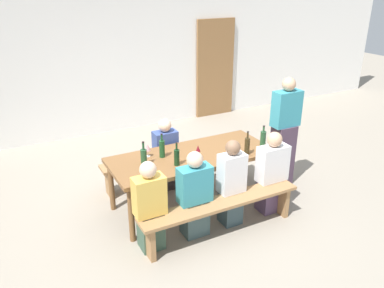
# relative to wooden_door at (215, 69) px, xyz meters

# --- Properties ---
(ground_plane) EXTENTS (24.00, 24.00, 0.00)m
(ground_plane) POSITION_rel_wooden_door_xyz_m (-2.25, -3.18, -1.05)
(ground_plane) COLOR gray
(back_wall) EXTENTS (14.00, 0.20, 3.20)m
(back_wall) POSITION_rel_wooden_door_xyz_m (-2.25, 0.14, 0.55)
(back_wall) COLOR white
(back_wall) RESTS_ON ground
(wooden_door) EXTENTS (0.90, 0.06, 2.10)m
(wooden_door) POSITION_rel_wooden_door_xyz_m (0.00, 0.00, 0.00)
(wooden_door) COLOR olive
(wooden_door) RESTS_ON ground
(tasting_table) EXTENTS (2.15, 0.89, 0.75)m
(tasting_table) POSITION_rel_wooden_door_xyz_m (-2.25, -3.18, -0.37)
(tasting_table) COLOR brown
(tasting_table) RESTS_ON ground
(bench_near) EXTENTS (2.05, 0.30, 0.45)m
(bench_near) POSITION_rel_wooden_door_xyz_m (-2.25, -3.93, -0.69)
(bench_near) COLOR #9E7247
(bench_near) RESTS_ON ground
(bench_far) EXTENTS (2.05, 0.30, 0.45)m
(bench_far) POSITION_rel_wooden_door_xyz_m (-2.25, -2.43, -0.69)
(bench_far) COLOR #9E7247
(bench_far) RESTS_ON ground
(wine_bottle_0) EXTENTS (0.07, 0.07, 0.30)m
(wine_bottle_0) POSITION_rel_wooden_door_xyz_m (-2.55, -3.36, -0.19)
(wine_bottle_0) COLOR #143319
(wine_bottle_0) RESTS_ON tasting_table
(wine_bottle_1) EXTENTS (0.07, 0.07, 0.31)m
(wine_bottle_1) POSITION_rel_wooden_door_xyz_m (-1.28, -3.40, -0.18)
(wine_bottle_1) COLOR #234C2D
(wine_bottle_1) RESTS_ON tasting_table
(wine_bottle_2) EXTENTS (0.08, 0.08, 0.31)m
(wine_bottle_2) POSITION_rel_wooden_door_xyz_m (-2.91, -3.17, -0.19)
(wine_bottle_2) COLOR #234C2D
(wine_bottle_2) RESTS_ON tasting_table
(wine_bottle_3) EXTENTS (0.07, 0.07, 0.32)m
(wine_bottle_3) POSITION_rel_wooden_door_xyz_m (-2.62, -3.06, -0.18)
(wine_bottle_3) COLOR #194723
(wine_bottle_3) RESTS_ON tasting_table
(wine_bottle_4) EXTENTS (0.07, 0.07, 0.32)m
(wine_bottle_4) POSITION_rel_wooden_door_xyz_m (-1.61, -3.51, -0.18)
(wine_bottle_4) COLOR #332814
(wine_bottle_4) RESTS_ON tasting_table
(wine_glass_0) EXTENTS (0.06, 0.06, 0.18)m
(wine_glass_0) POSITION_rel_wooden_door_xyz_m (-2.23, -3.31, -0.18)
(wine_glass_0) COLOR silver
(wine_glass_0) RESTS_ON tasting_table
(wine_glass_1) EXTENTS (0.07, 0.07, 0.17)m
(wine_glass_1) POSITION_rel_wooden_door_xyz_m (-2.77, -2.96, -0.18)
(wine_glass_1) COLOR silver
(wine_glass_1) RESTS_ON tasting_table
(seated_guest_near_0) EXTENTS (0.35, 0.24, 1.09)m
(seated_guest_near_0) POSITION_rel_wooden_door_xyz_m (-3.09, -3.78, -0.53)
(seated_guest_near_0) COLOR #3B5846
(seated_guest_near_0) RESTS_ON ground
(seated_guest_near_1) EXTENTS (0.40, 0.24, 1.08)m
(seated_guest_near_1) POSITION_rel_wooden_door_xyz_m (-2.53, -3.78, -0.54)
(seated_guest_near_1) COLOR #3D5557
(seated_guest_near_1) RESTS_ON ground
(seated_guest_near_2) EXTENTS (0.32, 0.24, 1.12)m
(seated_guest_near_2) POSITION_rel_wooden_door_xyz_m (-2.02, -3.78, -0.52)
(seated_guest_near_2) COLOR #384E56
(seated_guest_near_2) RESTS_ON ground
(seated_guest_near_3) EXTENTS (0.40, 0.24, 1.11)m
(seated_guest_near_3) POSITION_rel_wooden_door_xyz_m (-1.40, -3.78, -0.53)
(seated_guest_near_3) COLOR #564160
(seated_guest_near_3) RESTS_ON ground
(seated_guest_far_0) EXTENTS (0.33, 0.24, 1.07)m
(seated_guest_far_0) POSITION_rel_wooden_door_xyz_m (-2.36, -2.58, -0.54)
(seated_guest_far_0) COLOR #3D3A3C
(seated_guest_far_0) RESTS_ON ground
(standing_host) EXTENTS (0.41, 0.24, 1.63)m
(standing_host) POSITION_rel_wooden_door_xyz_m (-0.79, -3.26, -0.27)
(standing_host) COLOR #493649
(standing_host) RESTS_ON ground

